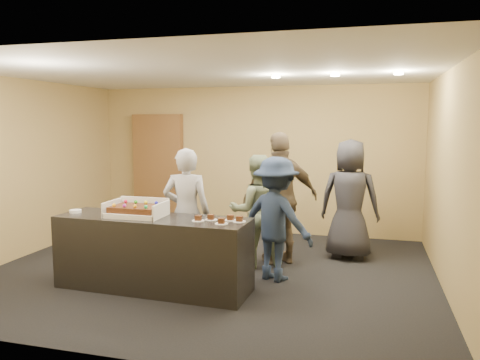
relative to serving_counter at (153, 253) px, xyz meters
The scene contains 17 objects.
room 1.31m from the serving_counter, 61.64° to the left, with size 6.04×6.00×2.70m.
serving_counter is the anchor object (origin of this frame).
storage_cabinet 3.61m from the serving_counter, 114.01° to the left, with size 1.00×0.15×2.20m, color brown.
cake_box 0.54m from the serving_counter, behind, with size 0.69×0.47×0.20m.
sheet_cake 0.59m from the serving_counter, behind, with size 0.59×0.40×0.11m.
plate_stack 1.17m from the serving_counter, behind, with size 0.15×0.15×0.04m, color white.
slice_a 0.78m from the serving_counter, ahead, with size 0.15×0.15×0.07m.
slice_b 0.88m from the serving_counter, ahead, with size 0.15×0.15×0.07m.
slice_c 1.05m from the serving_counter, ahead, with size 0.15×0.15×0.07m.
slice_d 1.09m from the serving_counter, ahead, with size 0.15×0.15×0.07m.
slice_e 1.19m from the serving_counter, ahead, with size 0.15×0.15×0.07m.
person_server_grey 0.73m from the serving_counter, 68.46° to the left, with size 0.63×0.41×1.72m, color #A4A5AA.
person_sage_man 1.64m from the serving_counter, 51.09° to the left, with size 0.78×0.60×1.60m, color gray.
person_navy_man 1.62m from the serving_counter, 28.66° to the left, with size 1.04×0.60×1.61m, color #1E2B46.
person_brown_extra 2.04m from the serving_counter, 48.54° to the left, with size 1.12×0.47×1.91m, color brown.
person_dark_suit 3.05m from the serving_counter, 41.55° to the left, with size 0.88×0.57×1.80m, color #28272D.
ceiling_spotlights 3.30m from the serving_counter, 33.04° to the left, with size 1.72×0.12×0.03m.
Camera 1 is at (2.06, -5.93, 2.04)m, focal length 35.00 mm.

